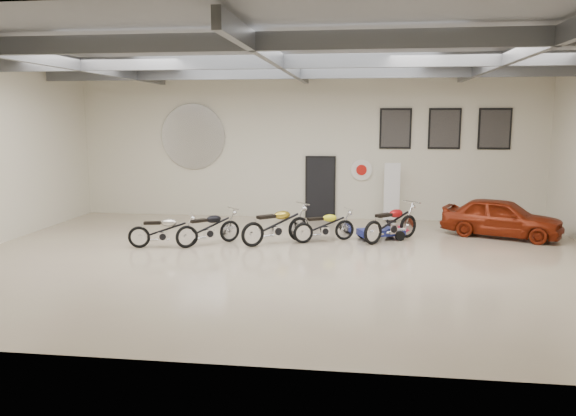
# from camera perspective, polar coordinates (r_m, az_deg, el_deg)

# --- Properties ---
(floor) EXTENTS (16.00, 12.00, 0.01)m
(floor) POSITION_cam_1_polar(r_m,az_deg,el_deg) (13.88, -0.66, -5.27)
(floor) COLOR tan
(floor) RESTS_ON ground
(ceiling) EXTENTS (16.00, 12.00, 0.01)m
(ceiling) POSITION_cam_1_polar(r_m,az_deg,el_deg) (13.53, -0.70, 15.70)
(ceiling) COLOR gray
(ceiling) RESTS_ON back_wall
(back_wall) EXTENTS (16.00, 0.02, 5.00)m
(back_wall) POSITION_cam_1_polar(r_m,az_deg,el_deg) (19.42, 1.88, 6.33)
(back_wall) COLOR beige
(back_wall) RESTS_ON floor
(ceiling_beams) EXTENTS (15.80, 11.80, 0.32)m
(ceiling_beams) POSITION_cam_1_polar(r_m,az_deg,el_deg) (13.50, -0.69, 14.65)
(ceiling_beams) COLOR #595C61
(ceiling_beams) RESTS_ON ceiling
(door) EXTENTS (0.92, 0.08, 2.10)m
(door) POSITION_cam_1_polar(r_m,az_deg,el_deg) (19.45, 3.31, 2.03)
(door) COLOR black
(door) RESTS_ON back_wall
(logo_plaque) EXTENTS (2.30, 0.06, 1.16)m
(logo_plaque) POSITION_cam_1_polar(r_m,az_deg,el_deg) (20.15, -9.61, 7.16)
(logo_plaque) COLOR silver
(logo_plaque) RESTS_ON back_wall
(poster_left) EXTENTS (1.05, 0.08, 1.35)m
(poster_left) POSITION_cam_1_polar(r_m,az_deg,el_deg) (19.29, 10.86, 7.93)
(poster_left) COLOR black
(poster_left) RESTS_ON back_wall
(poster_mid) EXTENTS (1.05, 0.08, 1.35)m
(poster_mid) POSITION_cam_1_polar(r_m,az_deg,el_deg) (19.45, 15.62, 7.77)
(poster_mid) COLOR black
(poster_mid) RESTS_ON back_wall
(poster_right) EXTENTS (1.05, 0.08, 1.35)m
(poster_right) POSITION_cam_1_polar(r_m,az_deg,el_deg) (19.73, 20.26, 7.56)
(poster_right) COLOR black
(poster_right) RESTS_ON back_wall
(oil_sign) EXTENTS (0.72, 0.10, 0.72)m
(oil_sign) POSITION_cam_1_polar(r_m,az_deg,el_deg) (19.33, 7.48, 3.86)
(oil_sign) COLOR white
(oil_sign) RESTS_ON back_wall
(banner_stand) EXTENTS (0.56, 0.30, 1.95)m
(banner_stand) POSITION_cam_1_polar(r_m,az_deg,el_deg) (18.99, 10.49, 1.49)
(banner_stand) COLOR white
(banner_stand) RESTS_ON floor
(motorcycle_silver) EXTENTS (1.90, 0.93, 0.95)m
(motorcycle_silver) POSITION_cam_1_polar(r_m,az_deg,el_deg) (15.42, -12.58, -2.22)
(motorcycle_silver) COLOR silver
(motorcycle_silver) RESTS_ON floor
(motorcycle_black) EXTENTS (1.79, 1.70, 0.98)m
(motorcycle_black) POSITION_cam_1_polar(r_m,az_deg,el_deg) (15.52, -8.10, -1.96)
(motorcycle_black) COLOR silver
(motorcycle_black) RESTS_ON floor
(motorcycle_gold) EXTENTS (2.06, 1.86, 1.10)m
(motorcycle_gold) POSITION_cam_1_polar(r_m,az_deg,el_deg) (15.49, -1.20, -1.66)
(motorcycle_gold) COLOR silver
(motorcycle_gold) RESTS_ON floor
(motorcycle_yellow) EXTENTS (1.86, 1.31, 0.94)m
(motorcycle_yellow) POSITION_cam_1_polar(r_m,az_deg,el_deg) (15.80, 3.70, -1.77)
(motorcycle_yellow) COLOR silver
(motorcycle_yellow) RESTS_ON floor
(motorcycle_red) EXTENTS (1.92, 1.93, 1.08)m
(motorcycle_red) POSITION_cam_1_polar(r_m,az_deg,el_deg) (16.10, 10.44, -1.44)
(motorcycle_red) COLOR silver
(motorcycle_red) RESTS_ON floor
(go_kart) EXTENTS (1.76, 1.28, 0.58)m
(go_kart) POSITION_cam_1_polar(r_m,az_deg,el_deg) (16.37, 9.86, -2.14)
(go_kart) COLOR navy
(go_kart) RESTS_ON floor
(vintage_car) EXTENTS (2.57, 3.62, 1.15)m
(vintage_car) POSITION_cam_1_polar(r_m,az_deg,el_deg) (17.56, 20.87, -0.91)
(vintage_car) COLOR maroon
(vintage_car) RESTS_ON floor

